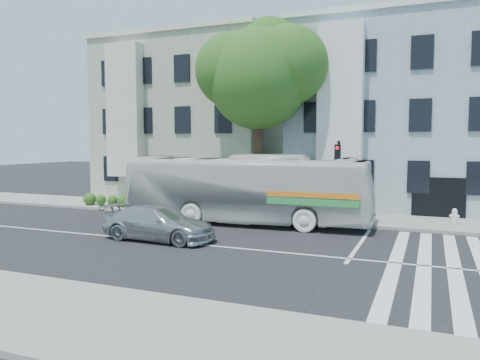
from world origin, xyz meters
The scene contains 11 objects.
ground centered at (0.00, 0.00, 0.00)m, with size 120.00×120.00×0.00m, color black.
sidewalk_far centered at (0.00, 8.00, 0.07)m, with size 80.00×4.00×0.15m, color gray.
sidewalk_near centered at (0.00, -8.00, 0.07)m, with size 80.00×4.00×0.15m, color gray.
building_left centered at (-7.00, 15.00, 5.50)m, with size 12.00×10.00×11.00m, color gray.
building_right centered at (7.00, 15.00, 5.50)m, with size 12.00×10.00×11.00m, color #85959F.
street_tree centered at (0.06, 8.74, 7.83)m, with size 7.30×5.90×11.10m.
bus centered at (0.60, 5.20, 1.70)m, with size 12.23×2.86×3.41m, color silver.
sedan centered at (-1.27, 0.17, 0.70)m, with size 4.85×1.97×1.41m, color #B8BAC0.
hedge centered at (-6.14, 6.80, 0.50)m, with size 8.50×0.84×0.70m, color #265B1D, non-canonical shape.
traffic_signal centered at (4.96, 5.94, 2.63)m, with size 0.43×0.53×4.08m.
fire_hydrant centered at (10.10, 7.87, 0.54)m, with size 0.43×0.26×0.76m.
Camera 1 is at (9.03, -16.09, 4.03)m, focal length 35.00 mm.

